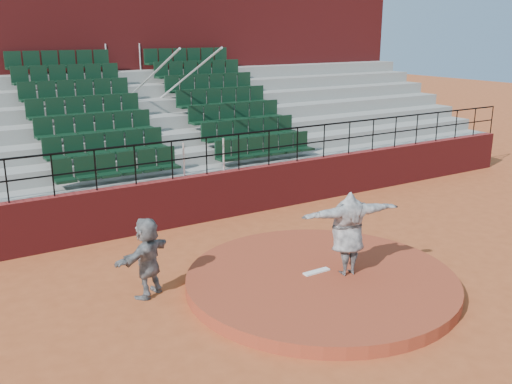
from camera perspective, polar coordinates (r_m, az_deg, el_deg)
ground at (r=11.89m, az=6.49°, el=-9.33°), size 90.00×90.00×0.00m
pitchers_mound at (r=11.83m, az=6.51°, el=-8.78°), size 5.50×5.50×0.25m
pitching_rubber at (r=11.88m, az=6.08°, el=-7.92°), size 0.60×0.15×0.03m
boundary_wall at (r=15.61m, az=-4.87°, el=-0.52°), size 24.00×0.30×1.30m
wall_railing at (r=15.28m, az=-4.99°, el=4.45°), size 24.04×0.05×1.03m
seating_deck at (r=18.65m, az=-10.09°, el=4.51°), size 24.00×5.97×4.63m
press_box_facade at (r=22.07m, az=-14.33°, el=11.54°), size 24.00×3.00×7.10m
pitcher at (r=11.61m, az=9.18°, el=-4.09°), size 2.21×1.00×1.74m
fielder at (r=11.33m, az=-10.80°, el=-6.40°), size 1.52×1.16×1.60m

